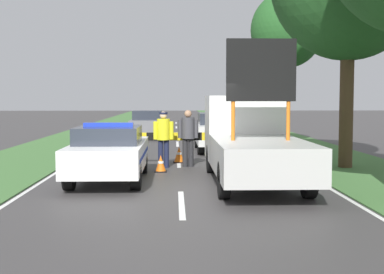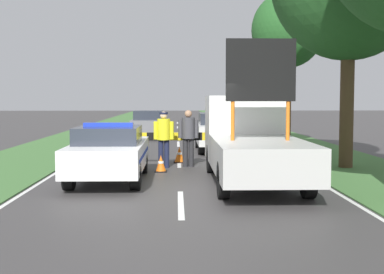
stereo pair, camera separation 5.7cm
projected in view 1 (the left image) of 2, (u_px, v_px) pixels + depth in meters
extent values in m
plane|color=#3D3A3A|center=(181.00, 190.00, 12.58)|extent=(160.00, 160.00, 0.00)
cube|color=silver|center=(182.00, 204.00, 10.93)|extent=(0.12, 2.91, 0.01)
cube|color=silver|center=(179.00, 162.00, 18.08)|extent=(0.12, 2.91, 0.01)
cube|color=silver|center=(177.00, 144.00, 25.23)|extent=(0.12, 2.91, 0.01)
cube|color=silver|center=(177.00, 134.00, 32.38)|extent=(0.12, 2.91, 0.01)
cube|color=silver|center=(176.00, 127.00, 39.53)|extent=(0.12, 2.91, 0.01)
cube|color=silver|center=(176.00, 123.00, 46.69)|extent=(0.12, 2.91, 0.01)
cube|color=silver|center=(97.00, 147.00, 23.70)|extent=(0.10, 57.46, 0.01)
cube|color=silver|center=(258.00, 146.00, 23.93)|extent=(0.10, 57.46, 0.01)
cube|color=#427038|center=(87.00, 134.00, 32.34)|extent=(3.55, 120.00, 0.03)
cube|color=#427038|center=(266.00, 133.00, 32.70)|extent=(3.55, 120.00, 0.03)
cube|color=white|center=(110.00, 155.00, 13.95)|extent=(1.81, 4.50, 0.67)
cube|color=#282D38|center=(109.00, 135.00, 13.78)|extent=(1.59, 2.07, 0.43)
cylinder|color=black|center=(88.00, 162.00, 15.34)|extent=(0.24, 0.68, 0.68)
cylinder|color=black|center=(143.00, 162.00, 15.39)|extent=(0.24, 0.68, 0.68)
cylinder|color=black|center=(69.00, 176.00, 12.56)|extent=(0.24, 0.68, 0.68)
cylinder|color=black|center=(136.00, 176.00, 12.61)|extent=(0.24, 0.68, 0.68)
cube|color=#1E38C6|center=(109.00, 125.00, 13.76)|extent=(1.26, 0.24, 0.10)
cube|color=#193399|center=(110.00, 154.00, 13.95)|extent=(1.82, 3.69, 0.10)
cube|color=black|center=(119.00, 149.00, 16.24)|extent=(0.99, 0.08, 0.40)
cube|color=white|center=(243.00, 127.00, 15.49)|extent=(2.08, 2.15, 1.83)
cube|color=#232833|center=(239.00, 115.00, 16.51)|extent=(1.77, 0.04, 0.80)
cube|color=#B2B2AD|center=(260.00, 157.00, 12.34)|extent=(2.08, 4.24, 0.79)
cylinder|color=#D16619|center=(233.00, 121.00, 12.25)|extent=(0.09, 0.09, 0.90)
cylinder|color=#D16619|center=(288.00, 121.00, 12.29)|extent=(0.09, 0.09, 0.90)
cube|color=black|center=(261.00, 70.00, 12.19)|extent=(1.59, 0.12, 1.42)
cylinder|color=black|center=(211.00, 159.00, 15.52)|extent=(0.24, 0.81, 0.81)
cylinder|color=black|center=(274.00, 159.00, 15.58)|extent=(0.24, 0.81, 0.81)
cylinder|color=black|center=(224.00, 180.00, 11.49)|extent=(0.24, 0.81, 0.81)
cylinder|color=black|center=(309.00, 180.00, 11.55)|extent=(0.24, 0.81, 0.81)
cylinder|color=black|center=(139.00, 153.00, 17.33)|extent=(0.07, 0.07, 0.80)
cylinder|color=black|center=(227.00, 152.00, 17.43)|extent=(0.07, 0.07, 0.80)
cube|color=yellow|center=(137.00, 137.00, 17.29)|extent=(0.60, 0.08, 0.25)
cube|color=black|center=(156.00, 136.00, 17.31)|extent=(0.60, 0.08, 0.25)
cube|color=yellow|center=(174.00, 136.00, 17.33)|extent=(0.60, 0.08, 0.25)
cube|color=black|center=(193.00, 136.00, 17.35)|extent=(0.60, 0.08, 0.25)
cube|color=yellow|center=(211.00, 136.00, 17.37)|extent=(0.60, 0.08, 0.25)
cube|color=black|center=(229.00, 136.00, 17.39)|extent=(0.60, 0.08, 0.25)
cylinder|color=#191E38|center=(161.00, 154.00, 16.61)|extent=(0.16, 0.16, 0.87)
cylinder|color=#191E38|center=(166.00, 154.00, 16.62)|extent=(0.16, 0.16, 0.87)
cylinder|color=yellow|center=(163.00, 129.00, 16.56)|extent=(0.40, 0.40, 0.65)
cylinder|color=yellow|center=(155.00, 130.00, 16.56)|extent=(0.13, 0.13, 0.56)
cylinder|color=yellow|center=(171.00, 130.00, 16.57)|extent=(0.13, 0.13, 0.56)
sphere|color=beige|center=(163.00, 115.00, 16.53)|extent=(0.23, 0.23, 0.23)
cylinder|color=#141933|center=(163.00, 113.00, 16.52)|extent=(0.26, 0.26, 0.06)
cylinder|color=#232326|center=(185.00, 153.00, 16.88)|extent=(0.17, 0.17, 0.89)
cylinder|color=#232326|center=(191.00, 153.00, 16.88)|extent=(0.17, 0.17, 0.89)
cylinder|color=#3D3D42|center=(188.00, 128.00, 16.82)|extent=(0.41, 0.41, 0.67)
cylinder|color=#3D3D42|center=(180.00, 129.00, 16.82)|extent=(0.13, 0.13, 0.57)
cylinder|color=#3D3D42|center=(196.00, 129.00, 16.84)|extent=(0.13, 0.13, 0.57)
sphere|color=#A57A5B|center=(188.00, 114.00, 16.79)|extent=(0.23, 0.23, 0.23)
cube|color=black|center=(135.00, 163.00, 17.70)|extent=(0.46, 0.46, 0.03)
cone|color=orange|center=(134.00, 154.00, 17.68)|extent=(0.39, 0.39, 0.60)
cylinder|color=white|center=(134.00, 153.00, 17.68)|extent=(0.22, 0.22, 0.08)
cube|color=black|center=(161.00, 171.00, 15.70)|extent=(0.35, 0.35, 0.03)
cone|color=orange|center=(161.00, 163.00, 15.68)|extent=(0.30, 0.30, 0.47)
cylinder|color=white|center=(161.00, 162.00, 15.68)|extent=(0.17, 0.17, 0.07)
cube|color=black|center=(179.00, 162.00, 17.98)|extent=(0.39, 0.39, 0.03)
cone|color=orange|center=(179.00, 154.00, 17.96)|extent=(0.33, 0.33, 0.51)
cylinder|color=white|center=(179.00, 153.00, 17.95)|extent=(0.19, 0.19, 0.07)
cube|color=silver|center=(219.00, 133.00, 21.88)|extent=(1.85, 4.50, 0.75)
cube|color=#282D38|center=(219.00, 118.00, 21.70)|extent=(1.63, 2.07, 0.45)
cylinder|color=black|center=(197.00, 140.00, 23.27)|extent=(0.24, 0.73, 0.73)
cylinder|color=black|center=(234.00, 139.00, 23.32)|extent=(0.24, 0.73, 0.73)
cylinder|color=black|center=(201.00, 145.00, 20.49)|extent=(0.24, 0.73, 0.73)
cylinder|color=black|center=(242.00, 145.00, 20.54)|extent=(0.24, 0.73, 0.73)
cube|color=slate|center=(148.00, 125.00, 28.95)|extent=(1.73, 3.99, 0.65)
cube|color=#282D38|center=(147.00, 115.00, 28.79)|extent=(1.52, 1.83, 0.48)
cylinder|color=black|center=(136.00, 130.00, 30.18)|extent=(0.24, 0.74, 0.74)
cylinder|color=black|center=(162.00, 130.00, 30.23)|extent=(0.24, 0.74, 0.74)
cylinder|color=black|center=(132.00, 133.00, 27.71)|extent=(0.24, 0.74, 0.74)
cylinder|color=black|center=(161.00, 133.00, 27.76)|extent=(0.24, 0.74, 0.74)
cylinder|color=#4C3823|center=(286.00, 102.00, 23.49)|extent=(0.37, 0.37, 3.95)
ellipsoid|color=#235623|center=(287.00, 30.00, 23.26)|extent=(3.15, 3.15, 3.31)
cylinder|color=#4C3823|center=(346.00, 103.00, 16.41)|extent=(0.42, 0.42, 4.03)
cylinder|color=#473828|center=(272.00, 49.00, 23.92)|extent=(0.20, 0.20, 8.77)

